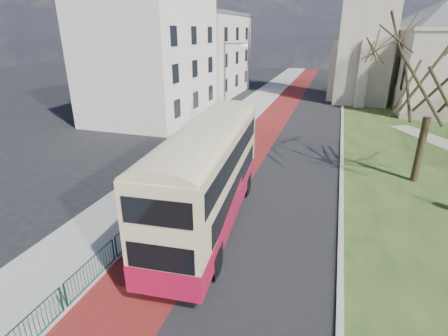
% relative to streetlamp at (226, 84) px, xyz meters
% --- Properties ---
extents(ground, '(160.00, 160.00, 0.00)m').
position_rel_streetlamp_xyz_m(ground, '(4.35, -18.00, -4.59)').
color(ground, black).
rests_on(ground, ground).
extents(road_carriageway, '(9.00, 120.00, 0.01)m').
position_rel_streetlamp_xyz_m(road_carriageway, '(5.85, 2.00, -4.59)').
color(road_carriageway, black).
rests_on(road_carriageway, ground).
extents(bus_lane, '(3.40, 120.00, 0.01)m').
position_rel_streetlamp_xyz_m(bus_lane, '(3.15, 2.00, -4.59)').
color(bus_lane, '#591414').
rests_on(bus_lane, ground).
extents(pavement_west, '(4.00, 120.00, 0.12)m').
position_rel_streetlamp_xyz_m(pavement_west, '(-0.65, 2.00, -4.53)').
color(pavement_west, gray).
rests_on(pavement_west, ground).
extents(kerb_west, '(0.25, 120.00, 0.13)m').
position_rel_streetlamp_xyz_m(kerb_west, '(1.35, 2.00, -4.53)').
color(kerb_west, '#999993').
rests_on(kerb_west, ground).
extents(kerb_east, '(0.25, 80.00, 0.13)m').
position_rel_streetlamp_xyz_m(kerb_east, '(10.45, 4.00, -4.53)').
color(kerb_east, '#999993').
rests_on(kerb_east, ground).
extents(pedestrian_railing, '(0.07, 24.00, 1.12)m').
position_rel_streetlamp_xyz_m(pedestrian_railing, '(1.40, -14.00, -4.04)').
color(pedestrian_railing, '#0D3924').
rests_on(pedestrian_railing, ground).
extents(street_block_near, '(10.30, 14.30, 13.00)m').
position_rel_streetlamp_xyz_m(street_block_near, '(-9.65, 4.00, 1.92)').
color(street_block_near, silver).
rests_on(street_block_near, ground).
extents(street_block_far, '(10.30, 16.30, 11.50)m').
position_rel_streetlamp_xyz_m(street_block_far, '(-9.65, 20.00, 1.17)').
color(street_block_far, beige).
rests_on(street_block_far, ground).
extents(streetlamp, '(2.13, 0.18, 8.00)m').
position_rel_streetlamp_xyz_m(streetlamp, '(0.00, 0.00, 0.00)').
color(streetlamp, gray).
rests_on(streetlamp, pavement_west).
extents(bus, '(3.73, 12.04, 4.96)m').
position_rel_streetlamp_xyz_m(bus, '(4.13, -16.11, -1.77)').
color(bus, maroon).
rests_on(bus, ground).
extents(winter_tree_near, '(8.33, 8.33, 10.75)m').
position_rel_streetlamp_xyz_m(winter_tree_near, '(14.88, -7.03, 2.89)').
color(winter_tree_near, '#322919').
rests_on(winter_tree_near, grass_green).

